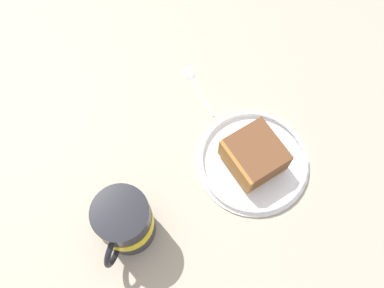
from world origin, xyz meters
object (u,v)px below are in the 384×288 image
(tea_mug, at_px, (125,222))
(small_plate, at_px, (254,162))
(teaspoon, at_px, (193,79))
(cake_slice, at_px, (255,157))

(tea_mug, bearing_deg, small_plate, 175.63)
(tea_mug, distance_m, teaspoon, 0.30)
(tea_mug, xyz_separation_m, teaspoon, (-0.23, -0.18, -0.05))
(cake_slice, distance_m, teaspoon, 0.20)
(small_plate, relative_size, cake_slice, 2.20)
(cake_slice, height_order, teaspoon, cake_slice)
(small_plate, distance_m, teaspoon, 0.19)
(small_plate, bearing_deg, teaspoon, -91.32)
(tea_mug, height_order, teaspoon, tea_mug)
(cake_slice, xyz_separation_m, tea_mug, (0.23, -0.02, 0.02))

